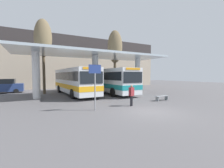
% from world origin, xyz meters
% --- Properties ---
extents(ground_plane, '(100.00, 100.00, 0.00)m').
position_xyz_m(ground_plane, '(0.00, 0.00, 0.00)').
color(ground_plane, '#565456').
extents(townhouse_backdrop, '(40.00, 0.58, 10.20)m').
position_xyz_m(townhouse_backdrop, '(0.00, 22.15, 5.93)').
color(townhouse_backdrop, tan).
rests_on(townhouse_backdrop, ground_plane).
extents(station_canopy, '(18.18, 6.60, 5.14)m').
position_xyz_m(station_canopy, '(0.00, 9.96, 4.44)').
color(station_canopy, silver).
rests_on(station_canopy, ground_plane).
extents(transit_bus_left_bay, '(3.16, 11.81, 3.27)m').
position_xyz_m(transit_bus_left_bay, '(-2.20, 11.73, 1.83)').
color(transit_bus_left_bay, silver).
rests_on(transit_bus_left_bay, ground_plane).
extents(transit_bus_center_bay, '(2.93, 11.12, 3.28)m').
position_xyz_m(transit_bus_center_bay, '(2.48, 10.79, 1.83)').
color(transit_bus_center_bay, silver).
rests_on(transit_bus_center_bay, ground_plane).
extents(waiting_bench_near_pillar, '(1.54, 0.44, 0.46)m').
position_xyz_m(waiting_bench_near_pillar, '(4.15, 2.92, 0.34)').
color(waiting_bench_near_pillar, gray).
rests_on(waiting_bench_near_pillar, ground_plane).
extents(info_sign_platform, '(0.90, 0.09, 3.19)m').
position_xyz_m(info_sign_platform, '(-3.09, 2.20, 2.26)').
color(info_sign_platform, gray).
rests_on(info_sign_platform, ground_plane).
extents(pedestrian_waiting, '(0.61, 0.38, 1.69)m').
position_xyz_m(pedestrian_waiting, '(0.01, 2.19, 1.03)').
color(pedestrian_waiting, black).
rests_on(pedestrian_waiting, ground_plane).
extents(poplar_tree_behind_left, '(2.19, 2.19, 9.69)m').
position_xyz_m(poplar_tree_behind_left, '(-5.60, 13.89, 7.16)').
color(poplar_tree_behind_left, brown).
rests_on(poplar_tree_behind_left, ground_plane).
extents(poplar_tree_behind_right, '(2.42, 2.42, 9.84)m').
position_xyz_m(poplar_tree_behind_right, '(5.22, 14.25, 7.04)').
color(poplar_tree_behind_right, brown).
rests_on(poplar_tree_behind_right, ground_plane).
extents(parked_car_street, '(4.56, 2.06, 1.97)m').
position_xyz_m(parked_car_street, '(-10.35, 17.71, 0.95)').
color(parked_car_street, navy).
rests_on(parked_car_street, ground_plane).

